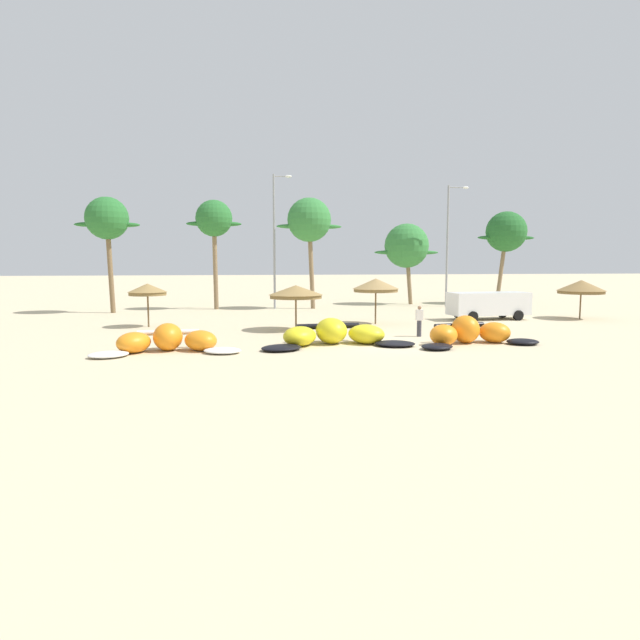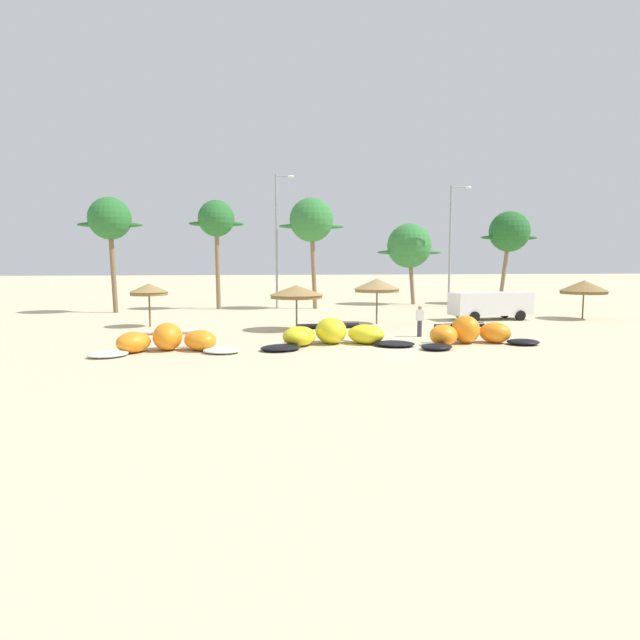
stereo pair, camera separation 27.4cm
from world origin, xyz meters
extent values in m
plane|color=beige|center=(0.00, 0.00, 0.00)|extent=(260.00, 260.00, 0.00)
ellipsoid|color=white|center=(-12.50, -1.74, 0.12)|extent=(2.01, 1.83, 0.24)
ellipsoid|color=orange|center=(-11.67, -0.74, 0.45)|extent=(1.93, 2.05, 0.90)
ellipsoid|color=orange|center=(-10.29, -0.28, 0.61)|extent=(1.39, 1.72, 1.22)
ellipsoid|color=orange|center=(-8.86, -0.54, 0.45)|extent=(2.02, 2.07, 0.90)
ellipsoid|color=white|center=(-7.89, -1.41, 0.12)|extent=(1.92, 1.68, 0.24)
cylinder|color=white|center=(-10.33, 0.29, 0.73)|extent=(2.72, 0.44, 0.25)
cube|color=white|center=(-10.28, -0.44, 0.61)|extent=(1.02, 0.66, 0.04)
ellipsoid|color=black|center=(-5.33, -1.03, 0.12)|extent=(2.33, 2.13, 0.25)
ellipsoid|color=yellow|center=(-4.39, 0.14, 0.46)|extent=(2.22, 2.37, 0.92)
ellipsoid|color=yellow|center=(-2.80, 0.69, 0.62)|extent=(1.63, 2.00, 1.24)
ellipsoid|color=yellow|center=(-1.15, 0.42, 0.46)|extent=(2.34, 2.39, 0.92)
ellipsoid|color=black|center=(-0.02, -0.57, 0.12)|extent=(2.20, 1.91, 0.25)
cylinder|color=black|center=(-2.86, 1.35, 0.76)|extent=(3.13, 0.55, 0.28)
cube|color=black|center=(-2.79, 0.50, 0.62)|extent=(1.19, 0.77, 0.04)
ellipsoid|color=black|center=(1.58, -1.77, 0.13)|extent=(1.95, 1.87, 0.27)
ellipsoid|color=orange|center=(2.30, -0.68, 0.50)|extent=(1.79, 1.91, 0.99)
ellipsoid|color=orange|center=(3.62, -0.08, 0.67)|extent=(1.53, 1.72, 1.34)
ellipsoid|color=orange|center=(5.08, -0.17, 0.50)|extent=(1.97, 1.97, 0.99)
ellipsoid|color=black|center=(6.14, -0.93, 0.13)|extent=(1.70, 1.51, 0.27)
cylinder|color=black|center=(3.53, 0.44, 0.79)|extent=(2.71, 0.73, 0.25)
cube|color=black|center=(3.65, -0.23, 0.67)|extent=(1.07, 0.71, 0.04)
cylinder|color=brown|center=(-12.54, 8.88, 1.05)|extent=(0.10, 0.10, 2.09)
cone|color=olive|center=(-12.54, 8.88, 2.35)|extent=(2.30, 2.30, 0.51)
cylinder|color=olive|center=(-12.54, 8.88, 1.99)|extent=(2.18, 2.18, 0.20)
cylinder|color=brown|center=(-3.95, 6.01, 1.01)|extent=(0.10, 0.10, 2.02)
cone|color=olive|center=(-3.95, 6.01, 2.30)|extent=(3.10, 3.10, 0.55)
cylinder|color=olive|center=(-3.95, 6.01, 1.92)|extent=(2.94, 2.94, 0.20)
cylinder|color=brown|center=(1.32, 8.42, 1.10)|extent=(0.10, 0.10, 2.21)
cone|color=#9E7F4C|center=(1.32, 8.42, 2.53)|extent=(2.89, 2.89, 0.65)
cylinder|color=olive|center=(1.32, 8.42, 2.11)|extent=(2.75, 2.75, 0.20)
cylinder|color=brown|center=(15.93, 9.40, 0.96)|extent=(0.10, 0.10, 1.92)
cone|color=olive|center=(15.93, 9.40, 2.28)|extent=(3.16, 3.16, 0.73)
cylinder|color=brown|center=(15.93, 9.40, 1.82)|extent=(3.00, 3.00, 0.20)
cube|color=white|center=(9.47, 9.80, 1.09)|extent=(5.49, 2.35, 1.50)
cube|color=black|center=(8.00, 9.68, 1.35)|extent=(1.48, 1.98, 0.56)
cylinder|color=black|center=(7.89, 8.71, 0.34)|extent=(0.70, 0.29, 0.68)
cylinder|color=black|center=(7.74, 10.63, 0.34)|extent=(0.70, 0.29, 0.68)
cylinder|color=black|center=(11.20, 8.98, 0.34)|extent=(0.70, 0.29, 0.68)
cylinder|color=black|center=(11.04, 10.89, 0.34)|extent=(0.70, 0.29, 0.68)
cylinder|color=#383842|center=(2.16, 2.43, 0.42)|extent=(0.24, 0.24, 0.85)
cube|color=white|center=(2.16, 2.43, 1.13)|extent=(0.36, 0.22, 0.56)
sphere|color=#9E7051|center=(2.16, 2.43, 1.52)|extent=(0.20, 0.20, 0.20)
cylinder|color=brown|center=(-16.74, 18.61, 3.56)|extent=(0.55, 0.36, 7.13)
sphere|color=#286B2D|center=(-16.83, 18.61, 7.12)|extent=(3.18, 3.18, 3.18)
ellipsoid|color=#286B2D|center=(-18.10, 18.61, 6.64)|extent=(2.23, 0.50, 0.36)
ellipsoid|color=#286B2D|center=(-15.56, 18.61, 6.64)|extent=(2.23, 0.50, 0.36)
cylinder|color=#7F6647|center=(-9.00, 20.65, 3.68)|extent=(0.42, 0.36, 7.36)
sphere|color=#286B2D|center=(-9.03, 20.65, 7.35)|extent=(2.94, 2.94, 2.94)
ellipsoid|color=#286B2D|center=(-10.21, 20.65, 6.91)|extent=(2.06, 0.50, 0.36)
ellipsoid|color=#286B2D|center=(-7.86, 20.65, 6.91)|extent=(2.06, 0.50, 0.36)
cylinder|color=#7F6647|center=(-1.20, 20.14, 3.64)|extent=(0.67, 0.36, 7.28)
sphere|color=#337A38|center=(-1.36, 20.14, 7.28)|extent=(3.59, 3.59, 3.59)
ellipsoid|color=#337A38|center=(-2.79, 20.14, 6.74)|extent=(2.51, 0.50, 0.36)
ellipsoid|color=#337A38|center=(0.08, 20.14, 6.74)|extent=(2.51, 0.50, 0.36)
cylinder|color=#7F6647|center=(8.18, 23.42, 2.65)|extent=(0.83, 0.36, 5.31)
sphere|color=#337A38|center=(7.94, 23.42, 5.30)|extent=(3.99, 3.99, 3.99)
ellipsoid|color=#337A38|center=(6.35, 23.42, 4.70)|extent=(2.79, 0.50, 0.36)
ellipsoid|color=#337A38|center=(9.54, 23.42, 4.70)|extent=(2.79, 0.50, 0.36)
cylinder|color=#7F6647|center=(16.74, 22.65, 3.30)|extent=(1.04, 0.36, 6.59)
sphere|color=#236028|center=(17.09, 22.65, 6.59)|extent=(3.67, 3.67, 3.67)
ellipsoid|color=#236028|center=(15.62, 22.65, 6.04)|extent=(2.57, 0.50, 0.36)
ellipsoid|color=#236028|center=(18.55, 22.65, 6.04)|extent=(2.57, 0.50, 0.36)
cylinder|color=gray|center=(-4.21, 20.38, 5.45)|extent=(0.18, 0.18, 10.90)
cylinder|color=gray|center=(-3.61, 20.38, 10.75)|extent=(1.20, 0.10, 0.10)
ellipsoid|color=silver|center=(-3.01, 20.38, 10.75)|extent=(0.56, 0.24, 0.20)
cylinder|color=gray|center=(10.74, 20.72, 5.18)|extent=(0.18, 0.18, 10.35)
cylinder|color=gray|center=(11.50, 20.72, 10.20)|extent=(1.52, 0.10, 0.10)
ellipsoid|color=silver|center=(12.26, 20.72, 10.20)|extent=(0.56, 0.24, 0.20)
camera|label=1|loc=(-7.19, -25.13, 3.95)|focal=30.99mm
camera|label=2|loc=(-6.91, -25.17, 3.95)|focal=30.99mm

